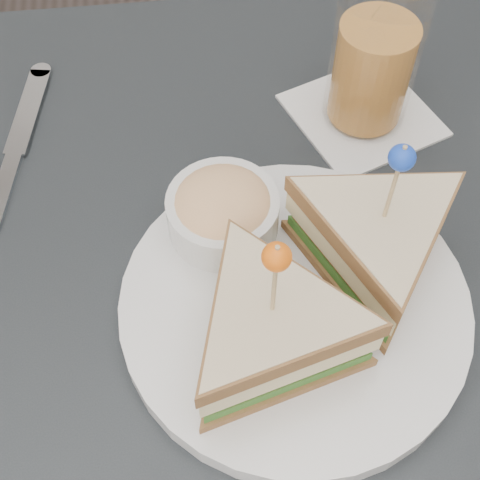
# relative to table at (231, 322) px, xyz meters

# --- Properties ---
(table) EXTENTS (0.80, 0.80, 0.75)m
(table) POSITION_rel_table_xyz_m (0.00, 0.00, 0.00)
(table) COLOR black
(table) RESTS_ON ground
(plate_meal) EXTENTS (0.36, 0.36, 0.17)m
(plate_meal) POSITION_rel_table_xyz_m (0.06, -0.03, 0.12)
(plate_meal) COLOR silver
(plate_meal) RESTS_ON table
(cutlery_knife) EXTENTS (0.06, 0.22, 0.01)m
(cutlery_knife) POSITION_rel_table_xyz_m (-0.20, 0.18, 0.08)
(cutlery_knife) COLOR silver
(cutlery_knife) RESTS_ON table
(drink_set) EXTENTS (0.17, 0.17, 0.17)m
(drink_set) POSITION_rel_table_xyz_m (0.16, 0.18, 0.15)
(drink_set) COLOR silver
(drink_set) RESTS_ON table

